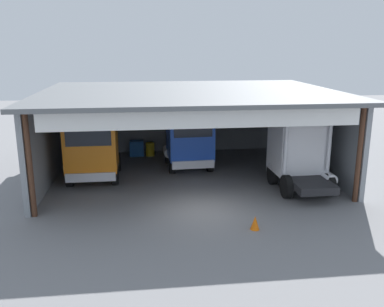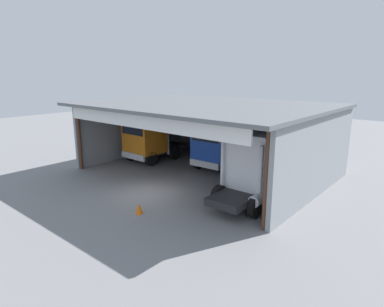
% 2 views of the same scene
% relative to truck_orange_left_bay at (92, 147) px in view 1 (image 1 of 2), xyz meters
% --- Properties ---
extents(ground_plane, '(80.00, 80.00, 0.00)m').
position_rel_truck_orange_left_bay_xyz_m(ground_plane, '(5.17, -4.67, -1.89)').
color(ground_plane, slate).
rests_on(ground_plane, ground).
extents(workshop_shed, '(15.47, 11.85, 4.73)m').
position_rel_truck_orange_left_bay_xyz_m(workshop_shed, '(5.17, 1.50, 1.52)').
color(workshop_shed, gray).
rests_on(workshop_shed, ground).
extents(truck_orange_left_bay, '(2.74, 5.16, 3.62)m').
position_rel_truck_orange_left_bay_xyz_m(truck_orange_left_bay, '(0.00, 0.00, 0.00)').
color(truck_orange_left_bay, orange).
rests_on(truck_orange_left_bay, ground).
extents(truck_blue_center_bay, '(2.76, 4.55, 3.51)m').
position_rel_truck_orange_left_bay_xyz_m(truck_blue_center_bay, '(5.29, 1.62, -0.02)').
color(truck_blue_center_bay, '#1E47B7').
rests_on(truck_blue_center_bay, ground).
extents(truck_white_right_bay, '(2.60, 4.33, 3.76)m').
position_rel_truck_orange_left_bay_xyz_m(truck_white_right_bay, '(10.38, -2.30, 0.09)').
color(truck_white_right_bay, white).
rests_on(truck_white_right_bay, ground).
extents(oil_drum, '(0.58, 0.58, 0.85)m').
position_rel_truck_orange_left_bay_xyz_m(oil_drum, '(3.11, 4.97, -1.46)').
color(oil_drum, gold).
rests_on(oil_drum, ground).
extents(tool_cart, '(0.90, 0.60, 1.00)m').
position_rel_truck_orange_left_bay_xyz_m(tool_cart, '(2.24, 5.06, -1.39)').
color(tool_cart, '#1E59A5').
rests_on(tool_cart, ground).
extents(traffic_cone, '(0.36, 0.36, 0.56)m').
position_rel_truck_orange_left_bay_xyz_m(traffic_cone, '(6.93, -6.94, -1.61)').
color(traffic_cone, orange).
rests_on(traffic_cone, ground).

